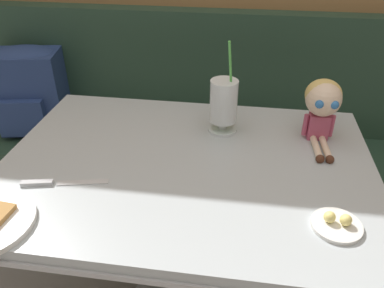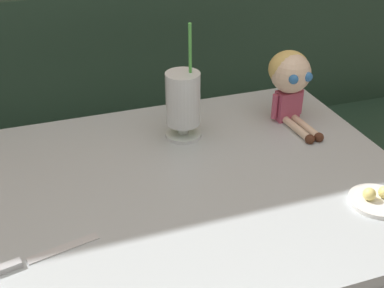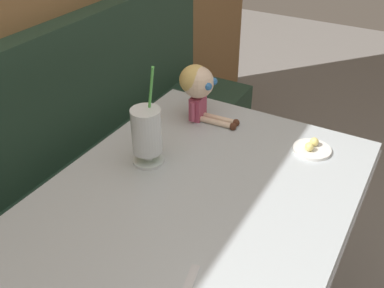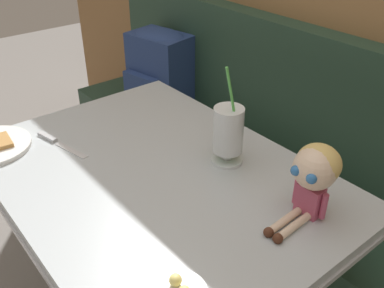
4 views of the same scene
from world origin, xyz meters
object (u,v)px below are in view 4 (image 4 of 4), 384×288
(seated_doll, at_px, (315,172))
(milkshake_glass, at_px, (228,132))
(butter_knife, at_px, (54,140))
(backpack, at_px, (159,68))

(seated_doll, bearing_deg, milkshake_glass, 179.68)
(milkshake_glass, bearing_deg, butter_knife, -140.66)
(butter_knife, distance_m, backpack, 0.91)
(backpack, bearing_deg, seated_doll, -18.05)
(backpack, bearing_deg, milkshake_glass, -23.36)
(seated_doll, bearing_deg, butter_knife, -154.31)
(milkshake_glass, relative_size, seated_doll, 1.42)
(butter_knife, height_order, seated_doll, seated_doll)
(butter_knife, bearing_deg, seated_doll, 25.69)
(milkshake_glass, relative_size, butter_knife, 1.35)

